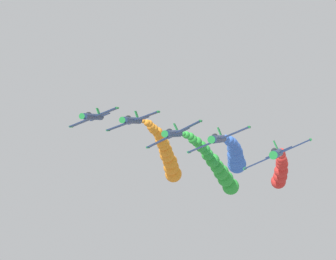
{
  "coord_description": "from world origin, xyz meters",
  "views": [
    {
      "loc": [
        -24.23,
        105.02,
        124.85
      ],
      "look_at": [
        0.0,
        0.0,
        124.77
      ],
      "focal_mm": 75.61,
      "sensor_mm": 36.0,
      "label": 1
    }
  ],
  "objects_px": {
    "airplane_right_inner": "(173,133)",
    "airplane_lead": "(277,153)",
    "airplane_right_outer": "(92,117)",
    "airplane_left_inner": "(218,139)",
    "airplane_left_outer": "(132,120)"
  },
  "relations": [
    {
      "from": "airplane_right_outer",
      "to": "airplane_left_outer",
      "type": "bearing_deg",
      "value": 146.98
    },
    {
      "from": "airplane_right_inner",
      "to": "airplane_lead",
      "type": "bearing_deg",
      "value": 140.35
    },
    {
      "from": "airplane_left_inner",
      "to": "airplane_right_inner",
      "type": "bearing_deg",
      "value": -43.42
    },
    {
      "from": "airplane_left_inner",
      "to": "airplane_right_outer",
      "type": "bearing_deg",
      "value": -39.07
    },
    {
      "from": "airplane_left_outer",
      "to": "airplane_left_inner",
      "type": "bearing_deg",
      "value": 138.11
    },
    {
      "from": "airplane_right_inner",
      "to": "airplane_left_outer",
      "type": "bearing_deg",
      "value": -40.39
    },
    {
      "from": "airplane_right_inner",
      "to": "airplane_left_outer",
      "type": "distance_m",
      "value": 11.54
    },
    {
      "from": "airplane_left_inner",
      "to": "airplane_right_outer",
      "type": "height_order",
      "value": "airplane_right_outer"
    },
    {
      "from": "airplane_right_outer",
      "to": "airplane_right_inner",
      "type": "bearing_deg",
      "value": 143.16
    },
    {
      "from": "airplane_lead",
      "to": "airplane_right_outer",
      "type": "distance_m",
      "value": 43.89
    },
    {
      "from": "airplane_right_inner",
      "to": "airplane_right_outer",
      "type": "bearing_deg",
      "value": -36.84
    },
    {
      "from": "airplane_left_inner",
      "to": "airplane_right_inner",
      "type": "height_order",
      "value": "airplane_right_inner"
    },
    {
      "from": "airplane_left_inner",
      "to": "airplane_left_outer",
      "type": "bearing_deg",
      "value": -41.89
    },
    {
      "from": "airplane_lead",
      "to": "airplane_left_inner",
      "type": "xyz_separation_m",
      "value": [
        8.6,
        -6.17,
        1.76
      ]
    },
    {
      "from": "airplane_right_inner",
      "to": "airplane_left_outer",
      "type": "height_order",
      "value": "airplane_left_outer"
    }
  ]
}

